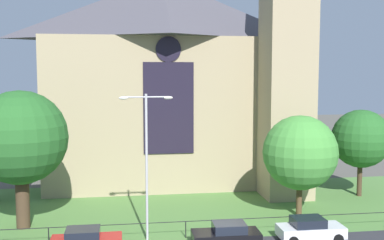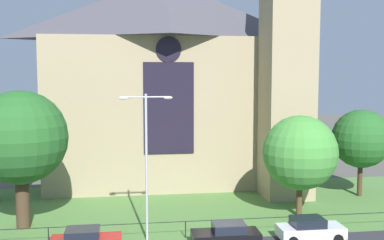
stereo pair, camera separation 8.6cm
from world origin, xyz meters
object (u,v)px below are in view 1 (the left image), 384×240
at_px(tree_left_near, 20,138).
at_px(streetlamp_near, 146,150).
at_px(church_building, 171,78).
at_px(tree_right_far, 361,139).
at_px(parked_car_black, 227,235).
at_px(parked_car_white, 310,229).
at_px(tree_right_near, 300,153).

distance_m(tree_left_near, streetlamp_near, 9.24).
bearing_deg(church_building, tree_right_far, -27.69).
relative_size(tree_right_far, parked_car_black, 1.80).
distance_m(tree_right_far, tree_left_near, 27.86).
height_order(tree_right_far, streetlamp_near, streetlamp_near).
distance_m(streetlamp_near, parked_car_white, 11.67).
relative_size(tree_right_near, tree_right_far, 1.00).
relative_size(tree_left_near, streetlamp_near, 1.02).
xyz_separation_m(church_building, parked_car_white, (7.08, -18.26, -9.53)).
relative_size(church_building, tree_right_near, 3.41).
distance_m(tree_right_far, parked_car_black, 18.08).
xyz_separation_m(parked_car_black, parked_car_white, (5.55, 0.32, 0.00)).
bearing_deg(tree_right_far, parked_car_black, -143.97).
xyz_separation_m(church_building, streetlamp_near, (-3.28, -16.76, -4.38)).
bearing_deg(parked_car_black, streetlamp_near, -19.60).
height_order(parked_car_black, parked_car_white, same).
relative_size(church_building, streetlamp_near, 2.75).
height_order(church_building, tree_right_far, church_building).
bearing_deg(tree_left_near, streetlamp_near, -24.27).
bearing_deg(streetlamp_near, parked_car_white, -8.27).
bearing_deg(tree_right_near, tree_right_far, 33.09).
distance_m(church_building, tree_left_near, 17.91).
xyz_separation_m(tree_right_far, streetlamp_near, (-19.02, -8.50, 0.83)).
height_order(church_building, parked_car_white, church_building).
xyz_separation_m(tree_right_near, parked_car_black, (-6.80, -5.51, -4.08)).
bearing_deg(tree_right_near, streetlamp_near, -162.44).
relative_size(church_building, parked_car_black, 6.14).
bearing_deg(parked_car_black, tree_right_far, -142.76).
xyz_separation_m(tree_right_near, tree_right_far, (7.40, 4.82, 0.24)).
height_order(streetlamp_near, parked_car_black, streetlamp_near).
distance_m(streetlamp_near, parked_car_black, 7.28).
relative_size(church_building, tree_left_near, 2.71).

